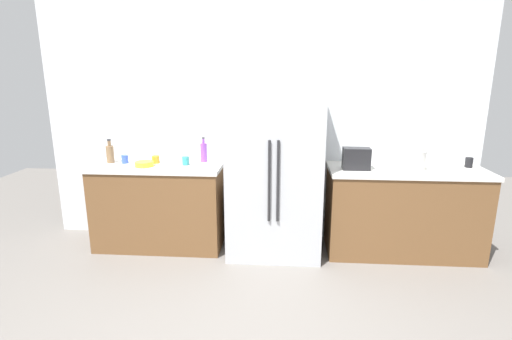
% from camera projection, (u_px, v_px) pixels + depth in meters
% --- Properties ---
extents(kitchen_back_panel, '(4.67, 0.10, 2.86)m').
position_uv_depth(kitchen_back_panel, '(259.00, 110.00, 4.15)').
color(kitchen_back_panel, silver).
rests_on(kitchen_back_panel, ground_plane).
extents(counter_left, '(1.35, 0.62, 0.90)m').
position_uv_depth(counter_left, '(160.00, 205.00, 4.13)').
color(counter_left, brown).
rests_on(counter_left, ground_plane).
extents(counter_right, '(1.54, 0.62, 0.90)m').
position_uv_depth(counter_right, '(403.00, 211.00, 3.94)').
color(counter_right, brown).
rests_on(counter_right, ground_plane).
extents(refrigerator, '(0.93, 0.71, 1.71)m').
position_uv_depth(refrigerator, '(275.00, 172.00, 3.88)').
color(refrigerator, '#B2B5BA').
rests_on(refrigerator, ground_plane).
extents(toaster, '(0.26, 0.14, 0.21)m').
position_uv_depth(toaster, '(356.00, 159.00, 3.78)').
color(toaster, black).
rests_on(toaster, counter_right).
extents(rice_cooker, '(0.25, 0.25, 0.31)m').
position_uv_depth(rice_cooker, '(412.00, 155.00, 3.77)').
color(rice_cooker, silver).
rests_on(rice_cooker, counter_right).
extents(bottle_a, '(0.07, 0.07, 0.26)m').
position_uv_depth(bottle_a, '(204.00, 152.00, 4.11)').
color(bottle_a, purple).
rests_on(bottle_a, counter_left).
extents(bottle_b, '(0.08, 0.08, 0.25)m').
position_uv_depth(bottle_b, '(110.00, 153.00, 4.06)').
color(bottle_b, brown).
rests_on(bottle_b, counter_left).
extents(cup_a, '(0.07, 0.07, 0.09)m').
position_uv_depth(cup_a, '(186.00, 161.00, 3.97)').
color(cup_a, teal).
rests_on(cup_a, counter_left).
extents(cup_b, '(0.07, 0.07, 0.10)m').
position_uv_depth(cup_b, '(469.00, 162.00, 3.87)').
color(cup_b, black).
rests_on(cup_b, counter_right).
extents(cup_c, '(0.07, 0.07, 0.09)m').
position_uv_depth(cup_c, '(125.00, 159.00, 4.05)').
color(cup_c, blue).
rests_on(cup_c, counter_left).
extents(cup_d, '(0.08, 0.08, 0.08)m').
position_uv_depth(cup_d, '(156.00, 159.00, 4.06)').
color(cup_d, orange).
rests_on(cup_d, counter_left).
extents(bowl_a, '(0.19, 0.19, 0.05)m').
position_uv_depth(bowl_a, '(144.00, 164.00, 3.92)').
color(bowl_a, yellow).
rests_on(bowl_a, counter_left).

